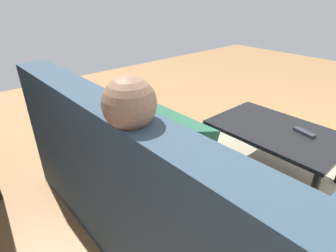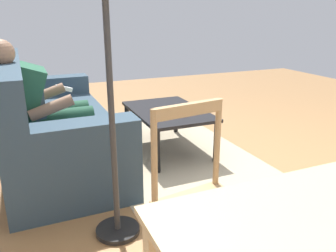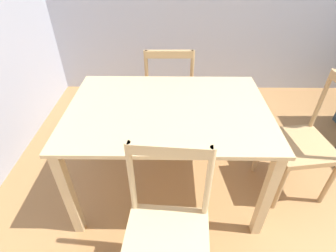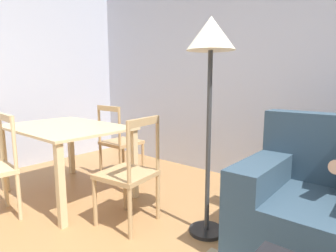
{
  "view_description": "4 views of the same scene",
  "coord_description": "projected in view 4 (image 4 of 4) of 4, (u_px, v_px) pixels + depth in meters",
  "views": [
    {
      "loc": [
        -0.2,
        2.26,
        1.43
      ],
      "look_at": [
        0.81,
        1.37,
        0.75
      ],
      "focal_mm": 28.7,
      "sensor_mm": 36.0,
      "label": 1
    },
    {
      "loc": [
        -2.32,
        1.6,
        1.34
      ],
      "look_at": [
        0.67,
        0.33,
        0.25
      ],
      "focal_mm": 36.25,
      "sensor_mm": 36.0,
      "label": 2
    },
    {
      "loc": [
        -2.05,
        -0.54,
        1.67
      ],
      "look_at": [
        -2.07,
        0.87,
        0.6
      ],
      "focal_mm": 27.47,
      "sensor_mm": 36.0,
      "label": 3
    },
    {
      "loc": [
        0.64,
        -0.63,
        1.21
      ],
      "look_at": [
        -0.63,
        0.85,
        0.9
      ],
      "focal_mm": 29.93,
      "sensor_mm": 36.0,
      "label": 4
    }
  ],
  "objects": [
    {
      "name": "dining_chair_facing_couch",
      "position": [
        129.0,
        174.0,
        2.35
      ],
      "size": [
        0.48,
        0.48,
        0.93
      ],
      "color": "tan",
      "rests_on": "ground_plane"
    },
    {
      "name": "wall_back",
      "position": [
        328.0,
        67.0,
        2.82
      ],
      "size": [
        7.01,
        0.12,
        2.71
      ],
      "primitive_type": "cube",
      "color": "#B2B7C6",
      "rests_on": "ground_plane"
    },
    {
      "name": "floor_lamp",
      "position": [
        210.0,
        54.0,
        2.05
      ],
      "size": [
        0.36,
        0.36,
        1.68
      ],
      "color": "black",
      "rests_on": "ground_plane"
    },
    {
      "name": "dining_chair_near_wall",
      "position": [
        120.0,
        142.0,
        3.53
      ],
      "size": [
        0.43,
        0.43,
        0.92
      ],
      "color": "tan",
      "rests_on": "ground_plane"
    },
    {
      "name": "dining_table",
      "position": [
        65.0,
        136.0,
        2.95
      ],
      "size": [
        1.32,
        0.92,
        0.75
      ],
      "color": "#D1B27F",
      "rests_on": "ground_plane"
    }
  ]
}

